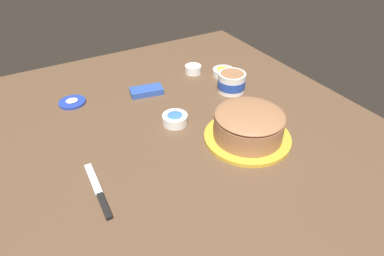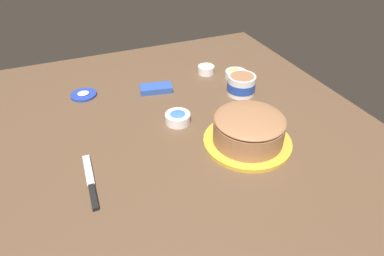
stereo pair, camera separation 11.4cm
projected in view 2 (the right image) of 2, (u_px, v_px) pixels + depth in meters
The scene contains 9 objects.
ground_plane at pixel (164, 132), 1.18m from camera, with size 1.54×1.54×0.00m, color brown.
frosted_cake at pixel (249, 130), 1.10m from camera, with size 0.30×0.30×0.12m.
frosting_tub at pixel (241, 85), 1.37m from camera, with size 0.12×0.12×0.08m.
frosting_tub_lid at pixel (84, 95), 1.38m from camera, with size 0.11×0.11×0.02m.
spreading_knife at pixel (91, 185), 0.96m from camera, with size 0.03×0.24×0.01m.
sprinkle_bowl_pink at pixel (206, 69), 1.54m from camera, with size 0.08×0.08×0.04m.
sprinkle_bowl_yellow at pixel (236, 74), 1.51m from camera, with size 0.10×0.10×0.04m.
sprinkle_bowl_blue at pixel (178, 117), 1.22m from camera, with size 0.09×0.09×0.04m.
candy_box_lower at pixel (156, 88), 1.41m from camera, with size 0.13×0.07×0.02m, color #2D51B2.
Camera 2 is at (-0.27, -0.91, 0.71)m, focal length 30.88 mm.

